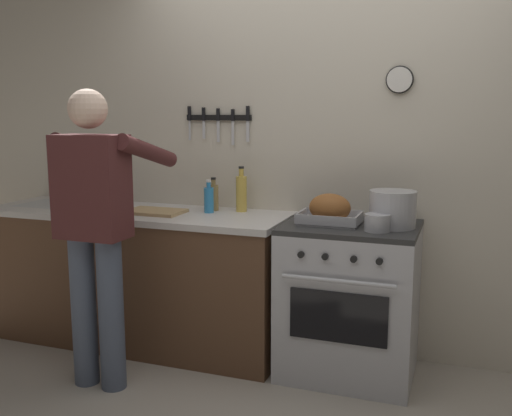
{
  "coord_description": "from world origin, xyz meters",
  "views": [
    {
      "loc": [
        0.82,
        -2.26,
        1.55
      ],
      "look_at": [
        -0.31,
        0.85,
        0.99
      ],
      "focal_mm": 40.65,
      "sensor_mm": 36.0,
      "label": 1
    }
  ],
  "objects_px": {
    "stock_pot": "(393,209)",
    "bottle_soy_sauce": "(113,192)",
    "saucepan": "(377,223)",
    "bottle_vinegar": "(214,197)",
    "bottle_cooking_oil": "(241,193)",
    "person_cook": "(95,220)",
    "stove": "(349,300)",
    "roasting_pan": "(330,210)",
    "cutting_board": "(155,212)",
    "bottle_dish_soap": "(209,199)"
  },
  "relations": [
    {
      "from": "person_cook",
      "to": "bottle_dish_soap",
      "type": "xyz_separation_m",
      "value": [
        0.36,
        0.7,
        0.04
      ]
    },
    {
      "from": "person_cook",
      "to": "bottle_cooking_oil",
      "type": "distance_m",
      "value": 0.98
    },
    {
      "from": "person_cook",
      "to": "bottle_dish_soap",
      "type": "height_order",
      "value": "person_cook"
    },
    {
      "from": "saucepan",
      "to": "bottle_vinegar",
      "type": "bearing_deg",
      "value": 164.75
    },
    {
      "from": "stock_pot",
      "to": "saucepan",
      "type": "height_order",
      "value": "stock_pot"
    },
    {
      "from": "stock_pot",
      "to": "bottle_soy_sauce",
      "type": "xyz_separation_m",
      "value": [
        -1.88,
        0.08,
        -0.01
      ]
    },
    {
      "from": "roasting_pan",
      "to": "cutting_board",
      "type": "relative_size",
      "value": 0.98
    },
    {
      "from": "bottle_vinegar",
      "to": "bottle_cooking_oil",
      "type": "distance_m",
      "value": 0.19
    },
    {
      "from": "bottle_dish_soap",
      "to": "cutting_board",
      "type": "bearing_deg",
      "value": -156.48
    },
    {
      "from": "bottle_soy_sauce",
      "to": "cutting_board",
      "type": "bearing_deg",
      "value": -19.42
    },
    {
      "from": "saucepan",
      "to": "cutting_board",
      "type": "relative_size",
      "value": 0.39
    },
    {
      "from": "person_cook",
      "to": "bottle_soy_sauce",
      "type": "distance_m",
      "value": 0.8
    },
    {
      "from": "saucepan",
      "to": "cutting_board",
      "type": "height_order",
      "value": "saucepan"
    },
    {
      "from": "stove",
      "to": "person_cook",
      "type": "xyz_separation_m",
      "value": [
        -1.29,
        -0.62,
        0.5
      ]
    },
    {
      "from": "bottle_dish_soap",
      "to": "bottle_vinegar",
      "type": "height_order",
      "value": "bottle_vinegar"
    },
    {
      "from": "stock_pot",
      "to": "bottle_cooking_oil",
      "type": "distance_m",
      "value": 1.0
    },
    {
      "from": "person_cook",
      "to": "saucepan",
      "type": "xyz_separation_m",
      "value": [
        1.46,
        0.49,
        -0.0
      ]
    },
    {
      "from": "person_cook",
      "to": "bottle_cooking_oil",
      "type": "xyz_separation_m",
      "value": [
        0.54,
        0.81,
        0.07
      ]
    },
    {
      "from": "stock_pot",
      "to": "cutting_board",
      "type": "height_order",
      "value": "stock_pot"
    },
    {
      "from": "stove",
      "to": "bottle_dish_soap",
      "type": "relative_size",
      "value": 4.27
    },
    {
      "from": "roasting_pan",
      "to": "saucepan",
      "type": "height_order",
      "value": "roasting_pan"
    },
    {
      "from": "cutting_board",
      "to": "bottle_soy_sauce",
      "type": "distance_m",
      "value": 0.44
    },
    {
      "from": "person_cook",
      "to": "bottle_vinegar",
      "type": "relative_size",
      "value": 7.64
    },
    {
      "from": "person_cook",
      "to": "bottle_vinegar",
      "type": "height_order",
      "value": "person_cook"
    },
    {
      "from": "cutting_board",
      "to": "bottle_soy_sauce",
      "type": "bearing_deg",
      "value": 160.58
    },
    {
      "from": "bottle_vinegar",
      "to": "stock_pot",
      "type": "bearing_deg",
      "value": -7.87
    },
    {
      "from": "stock_pot",
      "to": "bottle_dish_soap",
      "type": "height_order",
      "value": "bottle_dish_soap"
    },
    {
      "from": "saucepan",
      "to": "person_cook",
      "type": "bearing_deg",
      "value": -161.55
    },
    {
      "from": "bottle_vinegar",
      "to": "bottle_cooking_oil",
      "type": "height_order",
      "value": "bottle_cooking_oil"
    },
    {
      "from": "cutting_board",
      "to": "bottle_vinegar",
      "type": "distance_m",
      "value": 0.39
    },
    {
      "from": "bottle_dish_soap",
      "to": "bottle_vinegar",
      "type": "relative_size",
      "value": 0.97
    },
    {
      "from": "cutting_board",
      "to": "bottle_vinegar",
      "type": "relative_size",
      "value": 1.66
    },
    {
      "from": "person_cook",
      "to": "cutting_board",
      "type": "relative_size",
      "value": 4.61
    },
    {
      "from": "stock_pot",
      "to": "bottle_dish_soap",
      "type": "bearing_deg",
      "value": 176.21
    },
    {
      "from": "stove",
      "to": "bottle_vinegar",
      "type": "xyz_separation_m",
      "value": [
        -0.94,
        0.17,
        0.54
      ]
    },
    {
      "from": "person_cook",
      "to": "saucepan",
      "type": "relative_size",
      "value": 11.84
    },
    {
      "from": "stock_pot",
      "to": "person_cook",
      "type": "bearing_deg",
      "value": -157.6
    },
    {
      "from": "bottle_dish_soap",
      "to": "bottle_cooking_oil",
      "type": "bearing_deg",
      "value": 31.58
    },
    {
      "from": "stove",
      "to": "roasting_pan",
      "type": "relative_size",
      "value": 2.56
    },
    {
      "from": "stove",
      "to": "bottle_soy_sauce",
      "type": "distance_m",
      "value": 1.74
    },
    {
      "from": "cutting_board",
      "to": "bottle_soy_sauce",
      "type": "height_order",
      "value": "bottle_soy_sauce"
    },
    {
      "from": "person_cook",
      "to": "stock_pot",
      "type": "bearing_deg",
      "value": -64.03
    },
    {
      "from": "cutting_board",
      "to": "saucepan",
      "type": "bearing_deg",
      "value": -3.23
    },
    {
      "from": "stock_pot",
      "to": "stove",
      "type": "bearing_deg",
      "value": -178.94
    },
    {
      "from": "roasting_pan",
      "to": "bottle_soy_sauce",
      "type": "bearing_deg",
      "value": 175.95
    },
    {
      "from": "roasting_pan",
      "to": "stove",
      "type": "bearing_deg",
      "value": 9.29
    },
    {
      "from": "bottle_soy_sauce",
      "to": "stock_pot",
      "type": "bearing_deg",
      "value": -2.56
    },
    {
      "from": "cutting_board",
      "to": "stock_pot",
      "type": "bearing_deg",
      "value": 2.33
    },
    {
      "from": "bottle_dish_soap",
      "to": "bottle_soy_sauce",
      "type": "distance_m",
      "value": 0.72
    },
    {
      "from": "person_cook",
      "to": "roasting_pan",
      "type": "relative_size",
      "value": 4.72
    }
  ]
}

